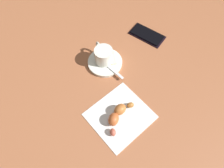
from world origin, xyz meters
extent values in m
plane|color=#A35E3B|center=(0.00, 0.00, 0.00)|extent=(1.80, 1.80, 0.00)
cylinder|color=white|center=(0.11, -0.03, 0.01)|extent=(0.12, 0.12, 0.01)
cylinder|color=white|center=(0.12, -0.03, 0.04)|extent=(0.06, 0.06, 0.06)
cylinder|color=black|center=(0.12, -0.03, 0.04)|extent=(0.05, 0.05, 0.00)
torus|color=white|center=(0.16, -0.03, 0.04)|extent=(0.04, 0.01, 0.04)
cube|color=silver|center=(0.07, -0.04, 0.01)|extent=(0.11, 0.05, 0.00)
ellipsoid|color=silver|center=(0.14, -0.01, 0.02)|extent=(0.03, 0.03, 0.01)
cube|color=beige|center=(0.11, -0.06, 0.01)|extent=(0.06, 0.03, 0.01)
cube|color=white|center=(-0.10, 0.01, 0.00)|extent=(0.21, 0.22, 0.00)
ellipsoid|color=#A7662C|center=(-0.08, -0.04, 0.01)|extent=(0.02, 0.03, 0.02)
ellipsoid|color=#B4662F|center=(-0.08, 0.00, 0.02)|extent=(0.04, 0.05, 0.03)
ellipsoid|color=#B3572B|center=(-0.10, 0.03, 0.02)|extent=(0.05, 0.05, 0.03)
ellipsoid|color=#B35441|center=(-0.14, 0.05, 0.01)|extent=(0.03, 0.02, 0.02)
cube|color=black|center=(0.16, -0.24, 0.00)|extent=(0.15, 0.13, 0.01)
cube|color=black|center=(0.16, -0.24, 0.01)|extent=(0.14, 0.12, 0.00)
camera|label=1|loc=(-0.30, 0.12, 0.61)|focal=32.91mm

